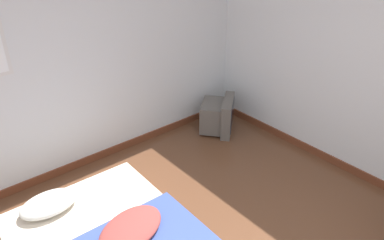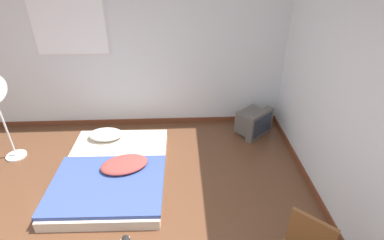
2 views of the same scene
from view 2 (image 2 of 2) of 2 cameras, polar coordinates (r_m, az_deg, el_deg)
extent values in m
cube|color=silver|center=(4.89, -11.58, 12.70)|extent=(7.29, 0.06, 2.60)
cube|color=brown|center=(5.37, -10.24, -0.22)|extent=(7.29, 0.02, 0.09)
cube|color=silver|center=(4.95, -22.34, 16.05)|extent=(1.14, 0.01, 0.88)
cube|color=white|center=(4.95, -22.36, 16.03)|extent=(1.07, 0.01, 0.81)
cube|color=beige|center=(4.29, -14.70, -9.49)|extent=(1.42, 1.88, 0.14)
ellipsoid|color=silver|center=(4.82, -16.12, -2.67)|extent=(0.53, 0.35, 0.14)
cube|color=#384C93|center=(3.98, -15.87, -11.69)|extent=(1.43, 1.10, 0.05)
ellipsoid|color=#993D38|center=(4.12, -12.76, -8.25)|extent=(0.71, 0.57, 0.11)
cube|color=#56514C|center=(5.08, 10.94, -0.12)|extent=(0.53, 0.50, 0.36)
cube|color=#56514C|center=(4.98, 12.75, -0.82)|extent=(0.50, 0.45, 0.45)
cube|color=#283342|center=(4.94, 13.35, -0.99)|extent=(0.35, 0.30, 0.33)
cube|color=brown|center=(2.91, 21.68, -19.62)|extent=(0.31, 0.29, 0.39)
cylinder|color=silver|center=(5.24, -30.45, -5.87)|extent=(0.29, 0.29, 0.02)
cylinder|color=silver|center=(5.01, -31.85, -1.54)|extent=(0.03, 0.03, 0.92)
camera|label=1|loc=(2.14, -62.69, 7.00)|focal=35.00mm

